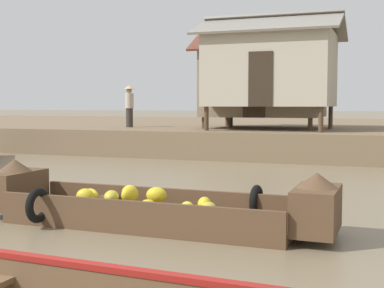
% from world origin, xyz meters
% --- Properties ---
extents(ground_plane, '(300.00, 300.00, 0.00)m').
position_xyz_m(ground_plane, '(0.00, 10.00, 0.00)').
color(ground_plane, '#7A6B51').
extents(riverbank_strip, '(160.00, 20.00, 0.93)m').
position_xyz_m(riverbank_strip, '(0.00, 24.20, 0.47)').
color(riverbank_strip, '#756047').
rests_on(riverbank_strip, ground).
extents(banana_boat, '(5.51, 1.93, 0.91)m').
position_xyz_m(banana_boat, '(-0.74, 5.10, 0.30)').
color(banana_boat, brown).
rests_on(banana_boat, ground).
extents(stilt_house_left, '(5.01, 3.95, 4.05)m').
position_xyz_m(stilt_house_left, '(-1.88, 18.22, 2.78)').
color(stilt_house_left, '#4C3826').
rests_on(stilt_house_left, riverbank_strip).
extents(stilt_house_mid_left, '(4.97, 3.95, 4.11)m').
position_xyz_m(stilt_house_mid_left, '(-1.35, 16.89, 3.12)').
color(stilt_house_mid_left, '#4C3826').
rests_on(stilt_house_mid_left, riverbank_strip).
extents(vendor_person, '(0.44, 0.44, 1.66)m').
position_xyz_m(vendor_person, '(-7.08, 17.01, 1.86)').
color(vendor_person, '#332D28').
rests_on(vendor_person, riverbank_strip).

